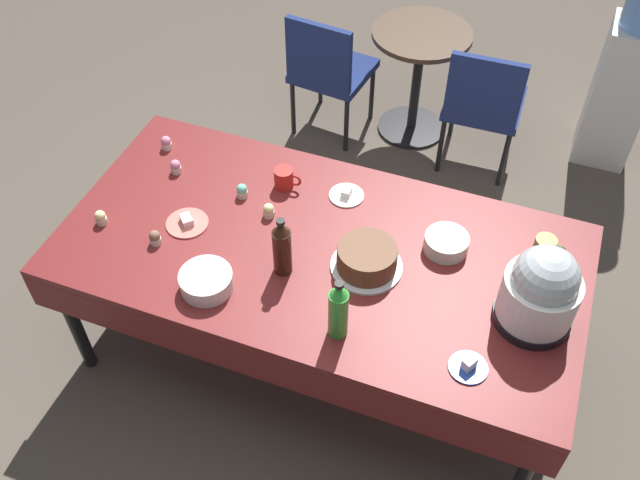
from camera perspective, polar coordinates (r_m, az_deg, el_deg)
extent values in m
plane|color=brown|center=(3.54, 0.00, -8.79)|extent=(9.00, 9.00, 0.00)
cube|color=maroon|center=(2.96, 0.00, -0.92)|extent=(2.20, 1.10, 0.04)
cylinder|color=black|center=(3.39, -19.40, -6.07)|extent=(0.06, 0.06, 0.71)
cylinder|color=black|center=(2.94, 16.30, -17.60)|extent=(0.06, 0.06, 0.71)
cylinder|color=black|center=(3.87, -11.79, 4.29)|extent=(0.06, 0.06, 0.71)
cylinder|color=black|center=(3.48, 18.81, -3.99)|extent=(0.06, 0.06, 0.71)
cube|color=maroon|center=(2.75, -4.09, -10.43)|extent=(2.20, 0.01, 0.18)
cube|color=maroon|center=(3.40, 3.26, 4.29)|extent=(2.20, 0.01, 0.18)
cylinder|color=silver|center=(2.88, 3.77, -2.15)|extent=(0.30, 0.30, 0.01)
cylinder|color=brown|center=(2.84, 3.82, -1.46)|extent=(0.25, 0.25, 0.09)
cylinder|color=brown|center=(2.80, 3.88, -0.77)|extent=(0.24, 0.24, 0.01)
cylinder|color=black|center=(2.82, 16.77, -5.88)|extent=(0.30, 0.30, 0.04)
cylinder|color=white|center=(2.73, 17.28, -4.45)|extent=(0.29, 0.29, 0.19)
sphere|color=#B2BCC1|center=(2.65, 17.82, -2.95)|extent=(0.24, 0.24, 0.24)
cylinder|color=#B2C6BC|center=(2.96, 10.19, -0.24)|extent=(0.19, 0.19, 0.07)
cylinder|color=silver|center=(2.82, -9.20, -3.30)|extent=(0.21, 0.21, 0.08)
cylinder|color=white|center=(3.16, 2.15, 3.63)|extent=(0.16, 0.16, 0.01)
cube|color=white|center=(3.15, 2.16, 3.91)|extent=(0.04, 0.06, 0.03)
cylinder|color=#E07266|center=(3.09, -10.71, 1.35)|extent=(0.18, 0.18, 0.01)
cube|color=beige|center=(3.08, -10.76, 1.61)|extent=(0.08, 0.08, 0.03)
cylinder|color=#2D4CB2|center=(2.64, 11.91, -10.07)|extent=(0.14, 0.14, 0.01)
cube|color=white|center=(2.62, 12.00, -9.75)|extent=(0.06, 0.06, 0.05)
cylinder|color=beige|center=(3.18, -17.28, 1.53)|extent=(0.05, 0.05, 0.03)
sphere|color=beige|center=(3.16, -17.39, 1.89)|extent=(0.05, 0.05, 0.05)
cylinder|color=beige|center=(3.07, -4.17, 2.17)|extent=(0.05, 0.05, 0.03)
sphere|color=beige|center=(3.05, -4.20, 2.55)|extent=(0.05, 0.05, 0.05)
cylinder|color=beige|center=(3.17, -6.31, 3.75)|extent=(0.05, 0.05, 0.03)
sphere|color=#6BC6B2|center=(3.15, -6.35, 4.13)|extent=(0.05, 0.05, 0.05)
cylinder|color=beige|center=(3.34, -11.57, 5.62)|extent=(0.05, 0.05, 0.03)
sphere|color=pink|center=(3.32, -11.64, 5.99)|extent=(0.05, 0.05, 0.05)
cylinder|color=beige|center=(3.03, -13.17, -0.03)|extent=(0.05, 0.05, 0.03)
sphere|color=brown|center=(3.01, -13.26, 0.34)|extent=(0.05, 0.05, 0.05)
cylinder|color=beige|center=(3.48, -12.30, 7.48)|extent=(0.05, 0.05, 0.03)
sphere|color=pink|center=(3.46, -12.38, 7.84)|extent=(0.05, 0.05, 0.05)
cylinder|color=#33190F|center=(2.79, -3.08, -0.93)|extent=(0.08, 0.08, 0.22)
cone|color=#33190F|center=(2.69, -3.19, 0.97)|extent=(0.07, 0.07, 0.05)
cylinder|color=black|center=(2.66, -3.22, 1.47)|extent=(0.03, 0.03, 0.02)
cylinder|color=green|center=(2.59, 1.48, -6.02)|extent=(0.08, 0.08, 0.22)
cone|color=green|center=(2.48, 1.54, -4.14)|extent=(0.07, 0.07, 0.05)
cylinder|color=black|center=(2.45, 1.56, -3.65)|extent=(0.03, 0.03, 0.02)
cylinder|color=olive|center=(3.02, 17.70, -0.59)|extent=(0.09, 0.09, 0.10)
torus|color=olive|center=(3.02, 18.75, -0.80)|extent=(0.06, 0.01, 0.06)
cylinder|color=#B2231E|center=(3.18, -2.96, 5.03)|extent=(0.09, 0.09, 0.10)
torus|color=#B2231E|center=(3.16, -2.03, 4.86)|extent=(0.06, 0.01, 0.06)
cube|color=navy|center=(4.51, 1.09, 13.55)|extent=(0.49, 0.49, 0.05)
cube|color=navy|center=(4.24, -0.12, 14.74)|extent=(0.42, 0.09, 0.40)
cylinder|color=black|center=(4.72, 4.22, 11.79)|extent=(0.03, 0.03, 0.40)
cylinder|color=black|center=(4.85, 0.04, 13.04)|extent=(0.03, 0.03, 0.40)
cylinder|color=black|center=(4.44, 2.15, 9.28)|extent=(0.03, 0.03, 0.40)
cylinder|color=black|center=(4.58, -2.20, 10.64)|extent=(0.03, 0.03, 0.40)
cube|color=navy|center=(4.35, 13.16, 10.73)|extent=(0.45, 0.45, 0.05)
cube|color=navy|center=(4.05, 13.19, 11.70)|extent=(0.42, 0.05, 0.40)
cylinder|color=black|center=(4.63, 15.43, 9.23)|extent=(0.03, 0.03, 0.40)
cylinder|color=black|center=(4.64, 10.81, 10.37)|extent=(0.03, 0.03, 0.40)
cylinder|color=black|center=(4.33, 14.66, 6.35)|extent=(0.03, 0.03, 0.40)
cylinder|color=black|center=(4.34, 9.76, 7.56)|extent=(0.03, 0.03, 0.40)
cylinder|color=#473323|center=(4.37, 8.28, 16.20)|extent=(0.60, 0.60, 0.03)
cylinder|color=black|center=(4.56, 7.80, 12.44)|extent=(0.06, 0.06, 0.67)
cylinder|color=black|center=(4.76, 7.38, 9.05)|extent=(0.44, 0.44, 0.02)
cube|color=silver|center=(4.62, 23.06, 10.81)|extent=(0.32, 0.32, 0.90)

